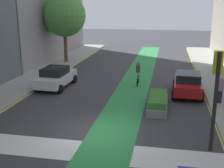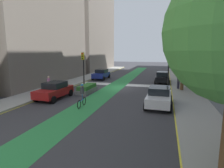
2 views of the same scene
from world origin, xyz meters
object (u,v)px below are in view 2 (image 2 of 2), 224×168
(car_white_left_far, at_px, (159,97))
(traffic_signal_near_left, at_px, (169,63))
(car_red_right_far, at_px, (54,90))
(pedestrian_sidewalk_right_a, at_px, (49,84))
(traffic_signal_near_right, at_px, (83,62))
(median_planter, at_px, (87,89))
(car_blue_right_near, at_px, (101,74))
(pedestrian_sidewalk_left_a, at_px, (178,81))
(car_black_left_near, at_px, (162,77))
(street_tree_near, at_px, (184,52))
(cyclist_in_lane, at_px, (82,95))

(car_white_left_far, bearing_deg, traffic_signal_near_left, -95.23)
(car_red_right_far, distance_m, pedestrian_sidewalk_right_a, 2.65)
(traffic_signal_near_right, distance_m, pedestrian_sidewalk_right_a, 6.53)
(car_red_right_far, bearing_deg, traffic_signal_near_left, -141.75)
(car_white_left_far, bearing_deg, median_planter, -23.24)
(traffic_signal_near_left, height_order, car_blue_right_near, traffic_signal_near_left)
(pedestrian_sidewalk_right_a, bearing_deg, median_planter, -159.17)
(car_red_right_far, distance_m, median_planter, 3.84)
(car_white_left_far, distance_m, pedestrian_sidewalk_left_a, 7.76)
(car_black_left_near, relative_size, median_planter, 1.26)
(pedestrian_sidewalk_left_a, height_order, median_planter, pedestrian_sidewalk_left_a)
(pedestrian_sidewalk_right_a, bearing_deg, street_tree_near, -159.90)
(cyclist_in_lane, bearing_deg, car_black_left_near, -113.22)
(car_white_left_far, height_order, pedestrian_sidewalk_right_a, pedestrian_sidewalk_right_a)
(pedestrian_sidewalk_right_a, distance_m, median_planter, 4.05)
(car_red_right_far, distance_m, cyclist_in_lane, 4.02)
(traffic_signal_near_right, height_order, traffic_signal_near_left, traffic_signal_near_left)
(car_blue_right_near, height_order, car_black_left_near, same)
(pedestrian_sidewalk_left_a, bearing_deg, traffic_signal_near_right, -2.11)
(car_blue_right_near, bearing_deg, traffic_signal_near_right, 83.66)
(car_white_left_far, height_order, pedestrian_sidewalk_left_a, pedestrian_sidewalk_left_a)
(traffic_signal_near_right, bearing_deg, car_blue_right_near, -96.34)
(traffic_signal_near_right, relative_size, car_black_left_near, 1.01)
(car_red_right_far, xyz_separation_m, car_blue_right_near, (-0.06, -13.55, 0.00))
(car_black_left_near, distance_m, pedestrian_sidewalk_right_a, 15.41)
(cyclist_in_lane, bearing_deg, pedestrian_sidewalk_right_a, -33.49)
(car_red_right_far, xyz_separation_m, car_black_left_near, (-9.60, -12.21, 0.00))
(car_red_right_far, height_order, car_blue_right_near, same)
(traffic_signal_near_left, bearing_deg, car_blue_right_near, -27.65)
(pedestrian_sidewalk_left_a, bearing_deg, traffic_signal_near_left, -28.63)
(traffic_signal_near_right, height_order, car_blue_right_near, traffic_signal_near_right)
(traffic_signal_near_left, distance_m, median_planter, 10.11)
(traffic_signal_near_right, bearing_deg, traffic_signal_near_left, -179.03)
(car_white_left_far, relative_size, median_planter, 1.27)
(traffic_signal_near_right, distance_m, car_white_left_far, 13.10)
(car_blue_right_near, xyz_separation_m, cyclist_in_lane, (-3.56, 15.28, 0.17))
(car_white_left_far, bearing_deg, pedestrian_sidewalk_left_a, -104.16)
(traffic_signal_near_left, relative_size, pedestrian_sidewalk_left_a, 2.57)
(car_white_left_far, bearing_deg, pedestrian_sidewalk_right_a, -9.35)
(traffic_signal_near_right, height_order, car_white_left_far, traffic_signal_near_right)
(cyclist_in_lane, distance_m, pedestrian_sidewalk_right_a, 6.56)
(traffic_signal_near_right, bearing_deg, pedestrian_sidewalk_right_a, 78.07)
(pedestrian_sidewalk_left_a, relative_size, median_planter, 0.51)
(pedestrian_sidewalk_right_a, height_order, pedestrian_sidewalk_left_a, pedestrian_sidewalk_left_a)
(car_black_left_near, bearing_deg, traffic_signal_near_left, 100.47)
(car_red_right_far, relative_size, pedestrian_sidewalk_right_a, 2.51)
(car_red_right_far, bearing_deg, car_white_left_far, -179.97)
(pedestrian_sidewalk_left_a, distance_m, street_tree_near, 3.44)
(traffic_signal_near_right, relative_size, car_blue_right_near, 1.02)
(cyclist_in_lane, height_order, pedestrian_sidewalk_left_a, pedestrian_sidewalk_left_a)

